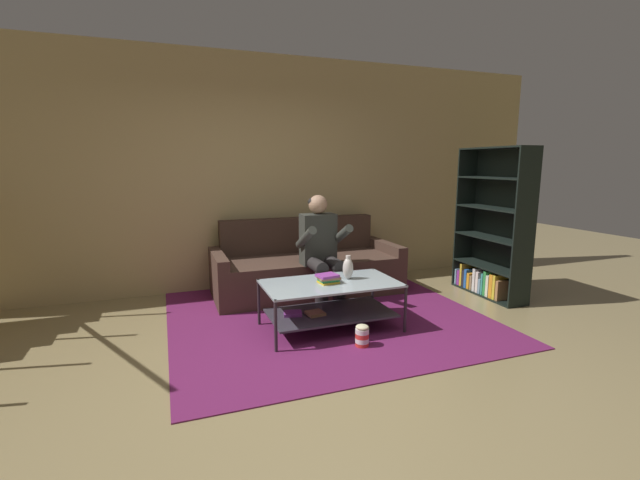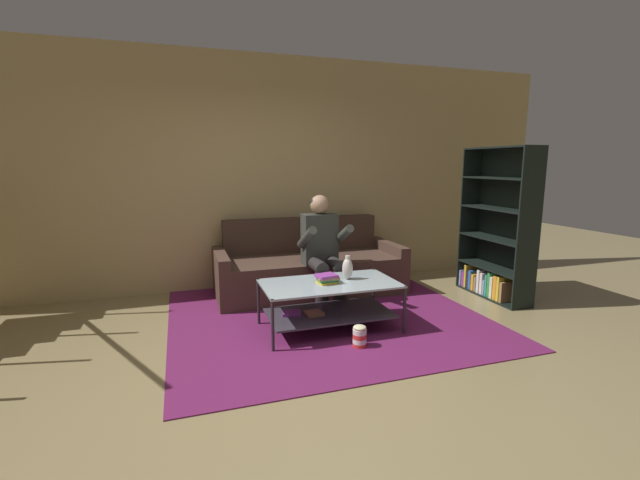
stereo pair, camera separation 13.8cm
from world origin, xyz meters
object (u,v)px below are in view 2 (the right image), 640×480
coffee_table (328,298)px  vase (347,268)px  couch (308,269)px  popcorn_tub (360,336)px  bookshelf (497,241)px  book_stack (327,278)px  person_seated_center (323,246)px

coffee_table → vase: (0.22, 0.06, 0.26)m
couch → vase: (0.04, -1.17, 0.28)m
couch → popcorn_tub: 1.72m
vase → popcorn_tub: bearing=-100.3°
popcorn_tub → bookshelf: bearing=21.9°
book_stack → vase: bearing=16.2°
couch → coffee_table: 1.24m
person_seated_center → popcorn_tub: (-0.05, -1.16, -0.58)m
bookshelf → popcorn_tub: (-2.14, -0.86, -0.57)m
person_seated_center → popcorn_tub: person_seated_center is taller
vase → book_stack: 0.25m
person_seated_center → coffee_table: person_seated_center is taller
couch → book_stack: size_ratio=10.20×
book_stack → bookshelf: bearing=9.8°
bookshelf → popcorn_tub: bearing=-158.1°
coffee_table → popcorn_tub: (0.12, -0.48, -0.21)m
person_seated_center → vase: bearing=-86.0°
person_seated_center → popcorn_tub: bearing=-92.7°
vase → popcorn_tub: vase is taller
vase → book_stack: (-0.23, -0.07, -0.07)m
coffee_table → popcorn_tub: coffee_table is taller
couch → vase: bearing=-87.9°
coffee_table → vase: size_ratio=5.44×
book_stack → bookshelf: 2.31m
couch → person_seated_center: 0.67m
bookshelf → popcorn_tub: bookshelf is taller
book_stack → person_seated_center: bearing=74.6°
vase → popcorn_tub: size_ratio=1.16×
vase → bookshelf: 2.07m
person_seated_center → vase: person_seated_center is taller
book_stack → popcorn_tub: book_stack is taller
person_seated_center → book_stack: bearing=-105.4°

